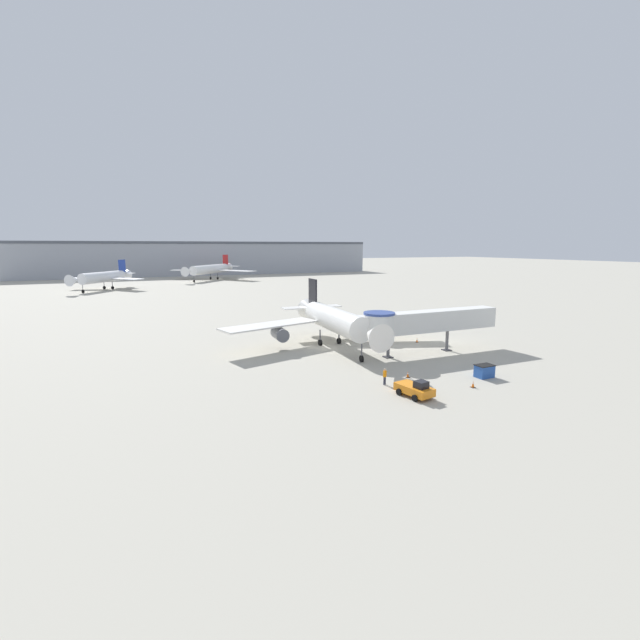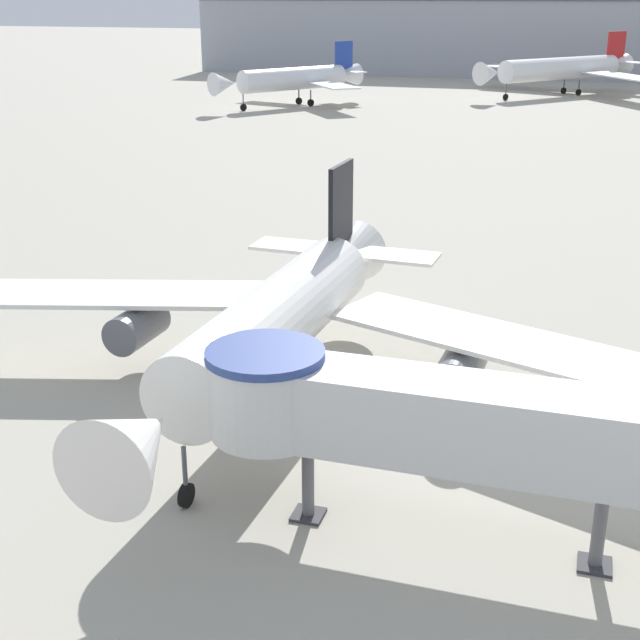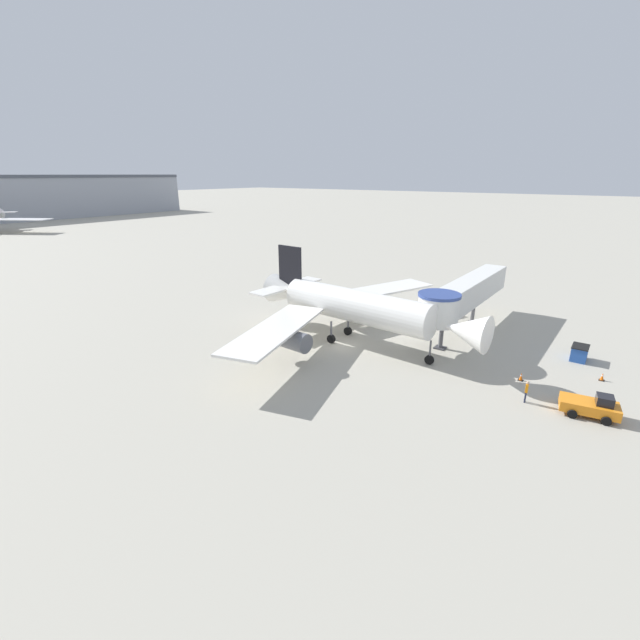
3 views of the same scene
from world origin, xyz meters
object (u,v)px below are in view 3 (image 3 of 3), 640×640
at_px(service_container_blue, 579,353).
at_px(traffic_cone_apron_front, 602,377).
at_px(main_airplane, 351,306).
at_px(traffic_cone_starboard_wing, 423,313).
at_px(jet_bridge, 463,295).
at_px(traffic_cone_near_nose, 521,377).
at_px(ground_crew_marshaller, 526,390).
at_px(pushback_tug_orange, 591,406).

relative_size(service_container_blue, traffic_cone_apron_front, 2.91).
distance_m(main_airplane, traffic_cone_starboard_wing, 13.86).
distance_m(jet_bridge, traffic_cone_near_nose, 12.50).
bearing_deg(traffic_cone_apron_front, service_container_blue, 30.73).
xyz_separation_m(main_airplane, traffic_cone_apron_front, (5.38, -22.61, -3.65)).
bearing_deg(traffic_cone_near_nose, service_container_blue, -23.51).
height_order(traffic_cone_near_nose, ground_crew_marshaller, ground_crew_marshaller).
bearing_deg(main_airplane, pushback_tug_orange, -92.26).
xyz_separation_m(pushback_tug_orange, service_container_blue, (11.03, 2.00, -0.05)).
bearing_deg(main_airplane, service_container_blue, -63.27).
height_order(traffic_cone_starboard_wing, ground_crew_marshaller, ground_crew_marshaller).
bearing_deg(jet_bridge, main_airplane, 138.61).
bearing_deg(pushback_tug_orange, traffic_cone_near_nose, 50.72).
xyz_separation_m(main_airplane, traffic_cone_starboard_wing, (13.11, -2.65, -3.67)).
xyz_separation_m(service_container_blue, ground_crew_marshaller, (-11.78, 2.32, 0.31)).
distance_m(service_container_blue, traffic_cone_starboard_wing, 18.16).
bearing_deg(ground_crew_marshaller, traffic_cone_starboard_wing, 34.45).
distance_m(pushback_tug_orange, traffic_cone_near_nose, 6.28).
distance_m(pushback_tug_orange, traffic_cone_apron_front, 7.28).
distance_m(service_container_blue, ground_crew_marshaller, 12.01).
bearing_deg(traffic_cone_apron_front, jet_bridge, 73.73).
xyz_separation_m(pushback_tug_orange, ground_crew_marshaller, (-0.75, 4.32, 0.27)).
relative_size(main_airplane, traffic_cone_apron_front, 46.90).
relative_size(jet_bridge, ground_crew_marshaller, 11.57).
distance_m(jet_bridge, traffic_cone_starboard_wing, 8.09).
bearing_deg(traffic_cone_near_nose, jet_bridge, 45.24).
distance_m(jet_bridge, service_container_blue, 12.42).
xyz_separation_m(traffic_cone_apron_front, ground_crew_marshaller, (-8.02, 4.56, 0.70)).
relative_size(main_airplane, service_container_blue, 16.13).
height_order(pushback_tug_orange, service_container_blue, pushback_tug_orange).
bearing_deg(service_container_blue, traffic_cone_near_nose, 156.49).
relative_size(traffic_cone_starboard_wing, ground_crew_marshaller, 0.37).
distance_m(traffic_cone_starboard_wing, traffic_cone_apron_front, 21.40).
relative_size(jet_bridge, pushback_tug_orange, 5.02).
distance_m(service_container_blue, traffic_cone_near_nose, 8.69).
bearing_deg(jet_bridge, traffic_cone_apron_front, -105.66).
relative_size(jet_bridge, traffic_cone_apron_front, 29.54).
bearing_deg(service_container_blue, jet_bridge, 88.34).
bearing_deg(pushback_tug_orange, traffic_cone_apron_front, -11.80).
distance_m(main_airplane, pushback_tug_orange, 22.68).
xyz_separation_m(jet_bridge, traffic_cone_apron_front, (-4.11, -14.07, -4.17)).
bearing_deg(jet_bridge, ground_crew_marshaller, -141.28).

